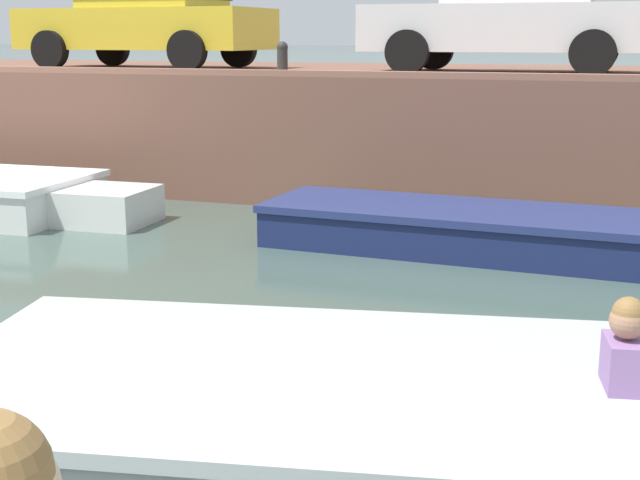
{
  "coord_description": "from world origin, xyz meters",
  "views": [
    {
      "loc": [
        2.18,
        -1.46,
        2.24
      ],
      "look_at": [
        0.53,
        3.31,
        1.08
      ],
      "focal_mm": 50.0,
      "sensor_mm": 36.0,
      "label": 1
    }
  ],
  "objects_px": {
    "mooring_bollard_mid": "(282,57)",
    "motorboat_passing": "(508,423)",
    "car_left_inner_white": "(512,12)",
    "car_leftmost_yellow": "(148,15)",
    "boat_moored_central_navy": "(483,231)"
  },
  "relations": [
    {
      "from": "motorboat_passing",
      "to": "mooring_bollard_mid",
      "type": "distance_m",
      "value": 7.93
    },
    {
      "from": "mooring_bollard_mid",
      "to": "car_left_inner_white",
      "type": "bearing_deg",
      "value": 35.5
    },
    {
      "from": "motorboat_passing",
      "to": "boat_moored_central_navy",
      "type": "bearing_deg",
      "value": 100.49
    },
    {
      "from": "boat_moored_central_navy",
      "to": "mooring_bollard_mid",
      "type": "height_order",
      "value": "mooring_bollard_mid"
    },
    {
      "from": "car_left_inner_white",
      "to": "mooring_bollard_mid",
      "type": "distance_m",
      "value": 3.39
    },
    {
      "from": "boat_moored_central_navy",
      "to": "motorboat_passing",
      "type": "bearing_deg",
      "value": -79.51
    },
    {
      "from": "motorboat_passing",
      "to": "car_leftmost_yellow",
      "type": "distance_m",
      "value": 11.32
    },
    {
      "from": "motorboat_passing",
      "to": "car_leftmost_yellow",
      "type": "xyz_separation_m",
      "value": [
        -6.96,
        8.62,
        2.33
      ]
    },
    {
      "from": "boat_moored_central_navy",
      "to": "motorboat_passing",
      "type": "height_order",
      "value": "motorboat_passing"
    },
    {
      "from": "car_leftmost_yellow",
      "to": "motorboat_passing",
      "type": "bearing_deg",
      "value": -51.08
    },
    {
      "from": "car_left_inner_white",
      "to": "boat_moored_central_navy",
      "type": "bearing_deg",
      "value": -85.66
    },
    {
      "from": "motorboat_passing",
      "to": "car_left_inner_white",
      "type": "relative_size",
      "value": 1.77
    },
    {
      "from": "car_leftmost_yellow",
      "to": "car_left_inner_white",
      "type": "height_order",
      "value": "same"
    },
    {
      "from": "car_leftmost_yellow",
      "to": "mooring_bollard_mid",
      "type": "xyz_separation_m",
      "value": [
        3.07,
        -1.93,
        -0.61
      ]
    },
    {
      "from": "mooring_bollard_mid",
      "to": "motorboat_passing",
      "type": "bearing_deg",
      "value": -59.82
    }
  ]
}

